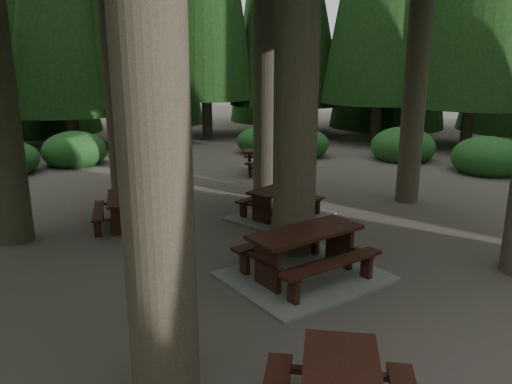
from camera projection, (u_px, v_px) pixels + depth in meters
name	position (u px, v px, depth m)	size (l,w,h in m)	color
ground	(262.00, 262.00, 9.57)	(80.00, 80.00, 0.00)	#4E4840
picnic_table_a	(305.00, 261.00, 8.80)	(2.93, 2.54, 0.89)	gray
picnic_table_b	(122.00, 207.00, 11.53)	(1.60, 1.84, 0.69)	black
picnic_table_c	(280.00, 207.00, 12.20)	(2.75, 2.54, 0.76)	gray
picnic_table_d	(271.00, 158.00, 16.86)	(2.24, 2.07, 0.78)	black
shrub_ring	(276.00, 225.00, 10.42)	(23.86, 24.64, 1.49)	#1F5C23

